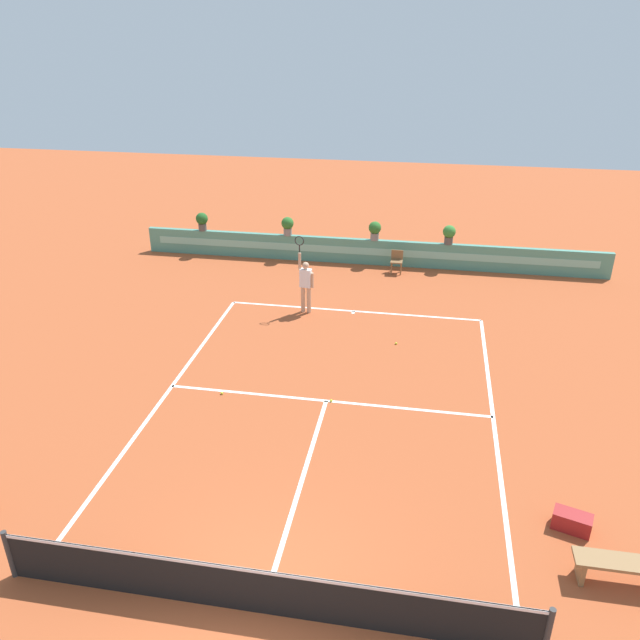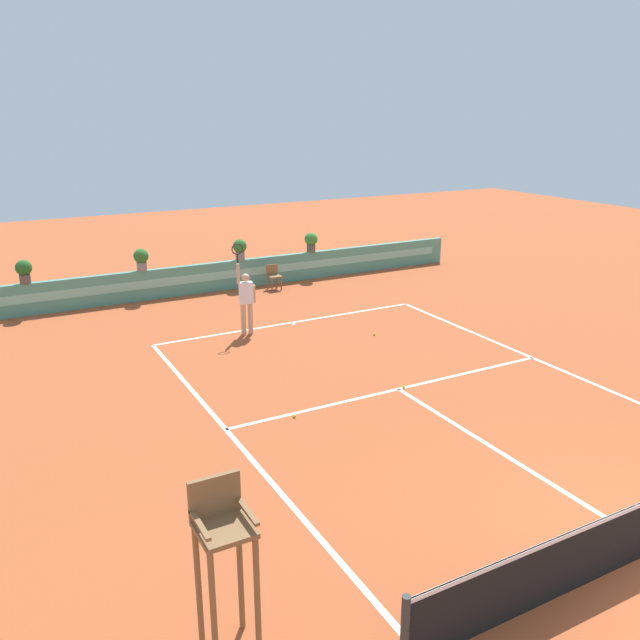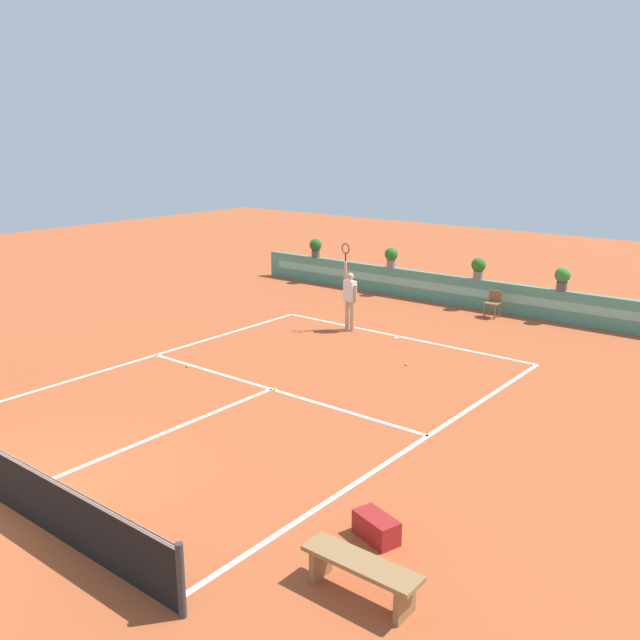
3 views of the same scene
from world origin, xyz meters
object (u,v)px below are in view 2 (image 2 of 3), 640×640
object	(u,v)px
ball_kid_chair	(274,276)
potted_plant_left	(141,258)
potted_plant_centre	(240,248)
tennis_ball_near_baseline	(404,387)
potted_plant_far_left	(24,270)
tennis_player	(246,298)
umpire_chair	(223,548)
tennis_ball_mid_court	(374,334)
tennis_ball_by_sideline	(294,416)
potted_plant_right	(311,241)

from	to	relation	value
ball_kid_chair	potted_plant_left	distance (m)	4.52
ball_kid_chair	potted_plant_centre	bearing A→B (deg)	141.88
tennis_ball_near_baseline	potted_plant_far_left	xyz separation A→B (m)	(-6.85, 10.00, 1.38)
tennis_player	potted_plant_left	distance (m)	5.12
umpire_chair	tennis_ball_near_baseline	distance (m)	8.10
umpire_chair	potted_plant_far_left	world-z (taller)	umpire_chair
tennis_ball_mid_court	potted_plant_centre	distance (m)	6.88
tennis_ball_by_sideline	potted_plant_centre	bearing A→B (deg)	74.02
potted_plant_centre	potted_plant_far_left	bearing A→B (deg)	180.00
tennis_ball_by_sideline	potted_plant_left	xyz separation A→B (m)	(-0.52, 10.15, 1.38)
tennis_ball_near_baseline	umpire_chair	bearing A→B (deg)	-140.13
ball_kid_chair	tennis_ball_by_sideline	size ratio (longest dim) A/B	12.50
potted_plant_left	potted_plant_far_left	xyz separation A→B (m)	(-3.51, 0.00, 0.00)
tennis_ball_near_baseline	potted_plant_right	size ratio (longest dim) A/B	0.09
tennis_player	potted_plant_right	world-z (taller)	tennis_player
umpire_chair	tennis_player	size ratio (longest dim) A/B	0.83
tennis_ball_mid_court	potted_plant_right	bearing A→B (deg)	77.41
potted_plant_centre	potted_plant_far_left	distance (m)	6.93
tennis_ball_near_baseline	tennis_ball_mid_court	xyz separation A→B (m)	(1.41, 3.39, 0.00)
ball_kid_chair	tennis_player	world-z (taller)	tennis_player
umpire_chair	potted_plant_centre	size ratio (longest dim) A/B	2.96
potted_plant_far_left	tennis_ball_by_sideline	bearing A→B (deg)	-68.36
potted_plant_right	tennis_ball_near_baseline	bearing A→B (deg)	-106.08
tennis_player	tennis_ball_mid_court	world-z (taller)	tennis_player
tennis_ball_by_sideline	potted_plant_centre	size ratio (longest dim) A/B	0.09
potted_plant_left	umpire_chair	bearing A→B (deg)	-100.45
tennis_player	potted_plant_left	size ratio (longest dim) A/B	3.57
tennis_ball_near_baseline	potted_plant_right	bearing A→B (deg)	73.92
tennis_ball_near_baseline	tennis_ball_by_sideline	size ratio (longest dim) A/B	1.00
ball_kid_chair	potted_plant_far_left	xyz separation A→B (m)	(-7.86, 0.73, 0.93)
tennis_ball_mid_court	tennis_ball_by_sideline	size ratio (longest dim) A/B	1.00
umpire_chair	potted_plant_far_left	xyz separation A→B (m)	(-0.72, 15.13, 0.07)
tennis_ball_mid_court	potted_plant_left	bearing A→B (deg)	125.71
tennis_ball_by_sideline	potted_plant_far_left	size ratio (longest dim) A/B	0.09
umpire_chair	tennis_ball_near_baseline	world-z (taller)	umpire_chair
umpire_chair	potted_plant_left	xyz separation A→B (m)	(2.79, 15.13, 0.07)
tennis_player	potted_plant_centre	xyz separation A→B (m)	(1.75, 4.83, 0.36)
tennis_ball_by_sideline	tennis_ball_mid_court	bearing A→B (deg)	39.93
umpire_chair	tennis_ball_by_sideline	xyz separation A→B (m)	(3.31, 4.98, -1.31)
potted_plant_left	potted_plant_far_left	bearing A→B (deg)	180.00
umpire_chair	tennis_ball_by_sideline	size ratio (longest dim) A/B	31.47
potted_plant_left	potted_plant_right	size ratio (longest dim) A/B	1.00
potted_plant_centre	potted_plant_far_left	world-z (taller)	same
potted_plant_far_left	potted_plant_right	world-z (taller)	same
tennis_ball_by_sideline	potted_plant_far_left	bearing A→B (deg)	111.64
tennis_ball_near_baseline	potted_plant_left	bearing A→B (deg)	108.48
umpire_chair	potted_plant_far_left	bearing A→B (deg)	92.72
ball_kid_chair	potted_plant_right	size ratio (longest dim) A/B	1.17
tennis_ball_mid_court	potted_plant_far_left	size ratio (longest dim) A/B	0.09
tennis_ball_mid_court	tennis_ball_by_sideline	world-z (taller)	same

